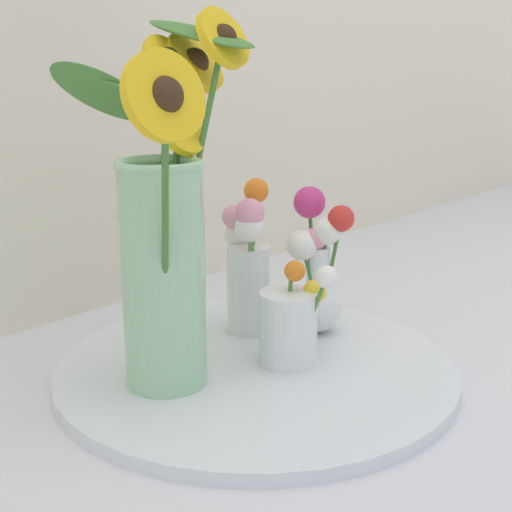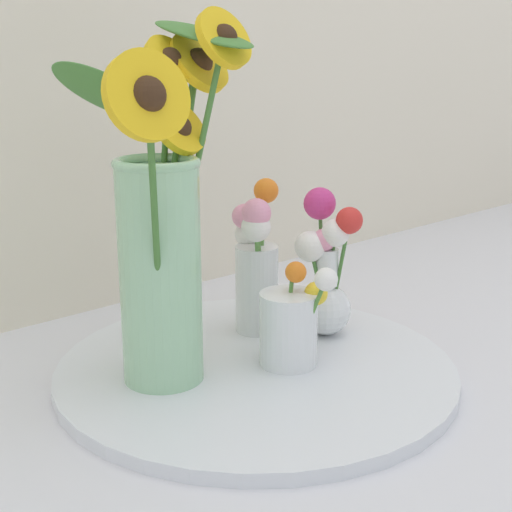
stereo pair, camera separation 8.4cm
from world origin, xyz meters
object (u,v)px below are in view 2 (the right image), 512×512
(serving_tray, at_px, (256,369))
(vase_small_back, at_px, (256,263))
(mason_jar_sunflowers, at_px, (163,221))
(vase_bulb_right, at_px, (325,272))
(vase_small_center, at_px, (294,324))

(serving_tray, xyz_separation_m, vase_small_back, (0.07, 0.08, 0.10))
(mason_jar_sunflowers, relative_size, vase_bulb_right, 2.15)
(serving_tray, relative_size, mason_jar_sunflowers, 1.15)
(serving_tray, height_order, vase_bulb_right, vase_bulb_right)
(vase_bulb_right, distance_m, vase_small_back, 0.09)
(vase_small_center, distance_m, vase_bulb_right, 0.12)
(vase_bulb_right, relative_size, vase_small_back, 0.94)
(serving_tray, bearing_deg, vase_small_back, 48.22)
(serving_tray, distance_m, vase_bulb_right, 0.17)
(mason_jar_sunflowers, xyz_separation_m, vase_small_back, (0.17, 0.04, -0.09))
(vase_small_center, xyz_separation_m, vase_bulb_right, (0.10, 0.05, 0.03))
(serving_tray, distance_m, mason_jar_sunflowers, 0.22)
(mason_jar_sunflowers, height_order, vase_bulb_right, mason_jar_sunflowers)
(mason_jar_sunflowers, bearing_deg, vase_bulb_right, -8.25)
(serving_tray, xyz_separation_m, vase_small_center, (0.03, -0.03, 0.06))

